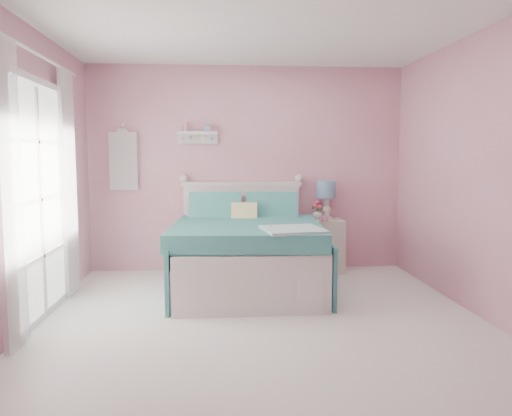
{
  "coord_description": "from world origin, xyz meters",
  "views": [
    {
      "loc": [
        -0.39,
        -4.16,
        1.47
      ],
      "look_at": [
        0.03,
        1.2,
        0.9
      ],
      "focal_mm": 35.0,
      "sensor_mm": 36.0,
      "label": 1
    }
  ],
  "objects": [
    {
      "name": "room_shell",
      "position": [
        0.0,
        0.0,
        1.58
      ],
      "size": [
        4.5,
        4.5,
        4.5
      ],
      "color": "#C57D89",
      "rests_on": "floor"
    },
    {
      "name": "french_door",
      "position": [
        -1.97,
        0.4,
        1.07
      ],
      "size": [
        0.04,
        1.32,
        2.16
      ],
      "color": "silver",
      "rests_on": "floor"
    },
    {
      "name": "floor",
      "position": [
        0.0,
        0.0,
        0.0
      ],
      "size": [
        4.5,
        4.5,
        0.0
      ],
      "primitive_type": "plane",
      "color": "silver",
      "rests_on": "ground"
    },
    {
      "name": "wall_shelf",
      "position": [
        -0.63,
        2.19,
        1.73
      ],
      "size": [
        0.5,
        0.15,
        0.25
      ],
      "color": "silver",
      "rests_on": "room_shell"
    },
    {
      "name": "curtain_near",
      "position": [
        -1.92,
        -0.34,
        1.18
      ],
      "size": [
        0.04,
        0.4,
        2.32
      ],
      "primitive_type": "cube",
      "color": "white",
      "rests_on": "floor"
    },
    {
      "name": "table_lamp",
      "position": [
        1.0,
        2.09,
        1.01
      ],
      "size": [
        0.24,
        0.24,
        0.49
      ],
      "color": "white",
      "rests_on": "nightstand"
    },
    {
      "name": "bed",
      "position": [
        -0.08,
        1.26,
        0.4
      ],
      "size": [
        1.66,
        2.01,
        1.14
      ],
      "rotation": [
        0.0,
        0.0,
        -0.07
      ],
      "color": "silver",
      "rests_on": "floor"
    },
    {
      "name": "curtain_far",
      "position": [
        -1.92,
        1.14,
        1.18
      ],
      "size": [
        0.04,
        0.4,
        2.32
      ],
      "primitive_type": "cube",
      "color": "white",
      "rests_on": "floor"
    },
    {
      "name": "nightstand",
      "position": [
        0.96,
        2.0,
        0.34
      ],
      "size": [
        0.46,
        0.46,
        0.67
      ],
      "color": "beige",
      "rests_on": "floor"
    },
    {
      "name": "vase",
      "position": [
        0.88,
        2.06,
        0.74
      ],
      "size": [
        0.16,
        0.16,
        0.14
      ],
      "primitive_type": "imported",
      "rotation": [
        0.0,
        0.0,
        0.19
      ],
      "color": "white",
      "rests_on": "nightstand"
    },
    {
      "name": "roses",
      "position": [
        0.88,
        2.05,
        0.85
      ],
      "size": [
        0.14,
        0.11,
        0.12
      ],
      "color": "#E14C6D",
      "rests_on": "vase"
    },
    {
      "name": "hanging_dress",
      "position": [
        -1.55,
        2.18,
        1.4
      ],
      "size": [
        0.34,
        0.03,
        0.72
      ],
      "primitive_type": "cube",
      "color": "white",
      "rests_on": "room_shell"
    },
    {
      "name": "teacup",
      "position": [
        0.92,
        1.83,
        0.7
      ],
      "size": [
        0.12,
        0.12,
        0.07
      ],
      "primitive_type": "imported",
      "rotation": [
        0.0,
        0.0,
        0.39
      ],
      "color": "#CD8AA2",
      "rests_on": "nightstand"
    }
  ]
}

